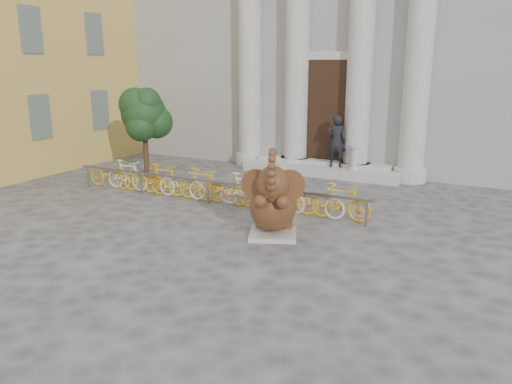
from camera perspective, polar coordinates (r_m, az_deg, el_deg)
The scene contains 8 objects.
ground at distance 10.97m, azimuth -9.53°, elevation -7.59°, with size 80.00×80.00×0.00m, color #474442.
classical_building at distance 23.93m, azimuth 12.56°, elevation 18.78°, with size 22.00×10.70×12.00m.
entrance_steps at distance 18.98m, azimuth 7.38°, elevation 2.54°, with size 6.00×1.20×0.36m, color #A8A59E.
elephant_statue at distance 11.90m, azimuth 1.98°, elevation -1.46°, with size 1.51×1.78×2.24m.
bike_rack at distance 15.09m, azimuth -5.10°, elevation 0.72°, with size 9.97×0.53×1.00m.
tree at distance 18.84m, azimuth -12.66°, elevation 8.63°, with size 1.87×1.70×3.24m.
pedestrian at distance 18.50m, azimuth 9.16°, elevation 5.73°, with size 0.70×0.46×1.91m, color black.
balustrade_post at distance 18.18m, azimuth 11.19°, elevation 3.78°, with size 0.37×0.37×0.91m.
Camera 1 is at (6.12, -8.13, 4.11)m, focal length 35.00 mm.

